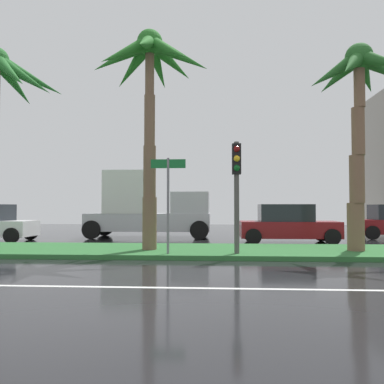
{
  "coord_description": "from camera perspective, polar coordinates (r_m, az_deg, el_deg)",
  "views": [
    {
      "loc": [
        1.78,
        -5.98,
        1.63
      ],
      "look_at": [
        0.69,
        11.12,
        2.24
      ],
      "focal_mm": 37.37,
      "sensor_mm": 36.0,
      "label": 1
    }
  ],
  "objects": [
    {
      "name": "street_name_sign",
      "position": [
        12.57,
        -3.43,
        0.0
      ],
      "size": [
        1.1,
        0.08,
        3.0
      ],
      "color": "slate",
      "rests_on": "median_strip"
    },
    {
      "name": "near_lane_divider_stripe",
      "position": [
        8.34,
        -9.01,
        -13.27
      ],
      "size": [
        81.0,
        0.14,
        0.01
      ],
      "primitive_type": "cube",
      "color": "white",
      "rests_on": "ground_plane"
    },
    {
      "name": "palm_tree_centre_left",
      "position": [
        14.73,
        -6.0,
        16.66
      ],
      "size": [
        4.38,
        4.33,
        7.71
      ],
      "color": "brown",
      "rests_on": "median_strip"
    },
    {
      "name": "traffic_signal_median_right",
      "position": [
        12.69,
        6.38,
        2.25
      ],
      "size": [
        0.28,
        0.43,
        3.52
      ],
      "color": "#4C4C47",
      "rests_on": "median_strip"
    },
    {
      "name": "box_truck_lead",
      "position": [
        21.13,
        -6.35,
        -2.27
      ],
      "size": [
        6.4,
        2.64,
        3.46
      ],
      "color": "silver",
      "rests_on": "ground_plane"
    },
    {
      "name": "palm_tree_centre",
      "position": [
        14.8,
        22.7,
        12.92
      ],
      "size": [
        3.56,
        3.41,
        6.92
      ],
      "color": "brown",
      "rests_on": "median_strip"
    },
    {
      "name": "median_strip",
      "position": [
        14.18,
        -3.64,
        -8.34
      ],
      "size": [
        85.5,
        4.0,
        0.15
      ],
      "primitive_type": "cube",
      "color": "#2D6B33",
      "rests_on": "ground_plane"
    },
    {
      "name": "car_in_traffic_second",
      "position": [
        18.35,
        13.5,
        -4.51
      ],
      "size": [
        4.3,
        2.02,
        1.72
      ],
      "color": "maroon",
      "rests_on": "ground_plane"
    },
    {
      "name": "ground_plane",
      "position": [
        15.18,
        -3.16,
        -8.4
      ],
      "size": [
        90.0,
        42.0,
        0.1
      ],
      "primitive_type": "cube",
      "color": "black"
    }
  ]
}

